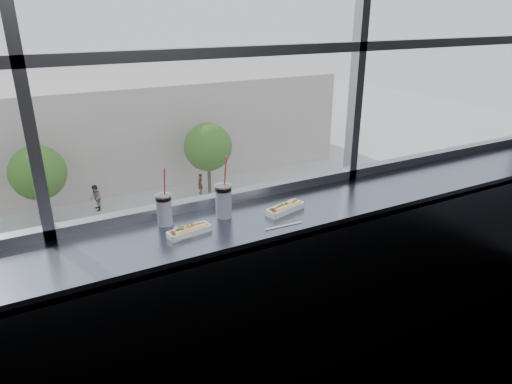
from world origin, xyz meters
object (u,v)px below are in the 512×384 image
hotdog_tray_right (285,208)px  loose_straw (284,226)px  wrapper (182,235)px  car_far_b (115,223)px  hotdog_tray_left (189,230)px  soda_cup_left (164,208)px  pedestrian_c (95,196)px  soda_cup_right (223,199)px  car_near_d (237,263)px  tree_right (208,147)px  car_near_c (107,301)px  pedestrian_d (200,182)px  tree_center (38,173)px

hotdog_tray_right → loose_straw: hotdog_tray_right is taller
hotdog_tray_right → wrapper: 0.65m
hotdog_tray_right → car_far_b: size_ratio=0.05×
hotdog_tray_left → loose_straw: (0.49, -0.16, -0.02)m
soda_cup_left → loose_straw: soda_cup_left is taller
pedestrian_c → hotdog_tray_right: bearing=-5.5°
soda_cup_right → car_near_d: (7.87, 16.19, -11.07)m
hotdog_tray_right → tree_right: hotdog_tray_right is taller
soda_cup_left → tree_right: size_ratio=0.06×
car_near_c → car_far_b: car_far_b is taller
soda_cup_right → tree_right: (11.42, 28.19, -8.39)m
hotdog_tray_right → car_near_d: bearing=50.6°
soda_cup_left → wrapper: size_ratio=3.07×
car_near_d → pedestrian_c: 13.80m
soda_cup_left → hotdog_tray_right: bearing=-14.1°
hotdog_tray_right → pedestrian_d: hotdog_tray_right is taller
hotdog_tray_left → pedestrian_c: 31.46m
soda_cup_right → tree_right: size_ratio=0.07×
hotdog_tray_left → car_far_b: bearing=72.3°
hotdog_tray_right → soda_cup_left: size_ratio=0.79×
soda_cup_left → pedestrian_c: 31.33m
tree_right → pedestrian_d: bearing=141.7°
soda_cup_right → wrapper: 0.34m
car_near_d → car_far_b: car_near_d is taller
hotdog_tray_left → pedestrian_d: hotdog_tray_left is taller
car_near_c → pedestrian_c: pedestrian_c is taller
hotdog_tray_right → pedestrian_c: bearing=69.8°
tree_right → tree_center: bearing=180.0°
wrapper → pedestrian_d: (11.13, 28.79, -11.11)m
soda_cup_right → tree_center: bearing=90.4°
hotdog_tray_left → pedestrian_d: 32.78m
soda_cup_left → pedestrian_c: size_ratio=0.15×
car_far_b → soda_cup_right: bearing=167.1°
soda_cup_left → soda_cup_right: (0.33, -0.06, 0.01)m
pedestrian_d → soda_cup_right: bearing=-20.7°
car_near_c → pedestrian_c: bearing=-1.4°
soda_cup_right → soda_cup_left: bearing=169.5°
hotdog_tray_right → tree_center: size_ratio=0.05×
car_far_b → wrapper: bearing=166.5°
car_near_c → car_far_b: size_ratio=0.98×
tree_center → car_near_d: bearing=-56.2°
wrapper → hotdog_tray_right: bearing=2.0°
soda_cup_right → pedestrian_c: soda_cup_right is taller
pedestrian_c → pedestrian_d: bearing=86.1°
hotdog_tray_left → car_near_d: 21.28m
hotdog_tray_left → tree_right: 31.73m
car_far_b → tree_right: size_ratio=1.05×
hotdog_tray_left → wrapper: bearing=-170.6°
hotdog_tray_right → car_near_d: 21.05m
wrapper → tree_right: 31.76m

